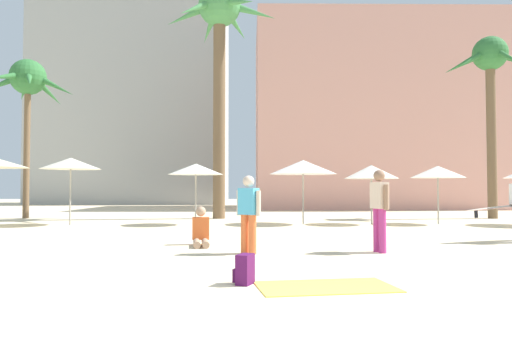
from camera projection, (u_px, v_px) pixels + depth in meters
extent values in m
plane|color=beige|center=(313.00, 310.00, 5.45)|extent=(120.00, 120.00, 0.00)
cube|color=#DB9989|center=(368.00, 118.00, 35.94)|extent=(16.19, 10.11, 12.94)
cube|color=#A8A8A3|center=(135.00, 56.00, 45.88)|extent=(16.91, 8.20, 27.19)
cylinder|color=brown|center=(27.00, 147.00, 22.61)|extent=(0.27, 0.27, 6.46)
sphere|color=#2D6B33|center=(28.00, 77.00, 22.73)|extent=(1.62, 1.62, 1.62)
cone|color=#2D6B33|center=(55.00, 86.00, 22.62)|extent=(1.93, 0.53, 1.18)
cone|color=#2D6B33|center=(48.00, 92.00, 23.89)|extent=(1.01, 1.88, 1.25)
cone|color=#2D6B33|center=(24.00, 90.00, 23.83)|extent=(1.32, 1.84, 1.05)
cone|color=#2D6B33|center=(4.00, 77.00, 21.46)|extent=(1.03, 1.97, 0.88)
cone|color=#2D6B33|center=(29.00, 80.00, 21.56)|extent=(1.18, 1.89, 1.08)
cylinder|color=brown|center=(491.00, 135.00, 22.51)|extent=(0.42, 0.42, 7.51)
sphere|color=#2D6B33|center=(490.00, 53.00, 22.65)|extent=(1.55, 1.55, 1.55)
cone|color=#2D6B33|center=(490.00, 66.00, 23.72)|extent=(1.06, 1.71, 0.92)
cone|color=#2D6B33|center=(462.00, 64.00, 23.17)|extent=(1.67, 1.10, 1.01)
cone|color=#2D6B33|center=(473.00, 59.00, 22.11)|extent=(1.66, 1.06, 1.09)
cone|color=#2D6B33|center=(507.00, 57.00, 21.53)|extent=(0.66, 1.69, 1.17)
cylinder|color=brown|center=(219.00, 111.00, 22.53)|extent=(0.55, 0.55, 9.73)
sphere|color=#428447|center=(219.00, 5.00, 22.71)|extent=(1.95, 1.95, 1.95)
cone|color=#428447|center=(253.00, 12.00, 22.73)|extent=(2.18, 0.44, 1.01)
cone|color=#428447|center=(235.00, 24.00, 23.99)|extent=(1.38, 2.08, 1.30)
cone|color=#428447|center=(210.00, 26.00, 23.98)|extent=(1.19, 2.07, 1.47)
cone|color=#428447|center=(188.00, 16.00, 22.95)|extent=(2.20, 0.81, 1.17)
cone|color=#428447|center=(197.00, 8.00, 21.60)|extent=(1.68, 1.86, 1.41)
cone|color=#428447|center=(239.00, 2.00, 21.50)|extent=(1.65, 2.00, 1.00)
cylinder|color=gray|center=(70.00, 191.00, 18.34)|extent=(0.06, 0.06, 2.49)
cone|color=beige|center=(71.00, 163.00, 18.38)|extent=(2.19, 2.19, 0.42)
cylinder|color=gray|center=(438.00, 195.00, 18.78)|extent=(0.06, 0.06, 2.21)
cone|color=white|center=(438.00, 172.00, 18.81)|extent=(2.05, 2.05, 0.45)
cylinder|color=gray|center=(371.00, 195.00, 18.69)|extent=(0.06, 0.06, 2.23)
cone|color=white|center=(371.00, 172.00, 18.72)|extent=(2.04, 2.04, 0.51)
cylinder|color=gray|center=(196.00, 194.00, 18.51)|extent=(0.06, 0.06, 2.28)
cone|color=white|center=(196.00, 169.00, 18.55)|extent=(2.06, 2.06, 0.41)
cylinder|color=gray|center=(303.00, 192.00, 18.80)|extent=(0.06, 0.06, 2.43)
cone|color=white|center=(303.00, 167.00, 18.84)|extent=(2.55, 2.55, 0.53)
cube|color=#F4CC4C|center=(326.00, 287.00, 6.73)|extent=(1.98, 1.30, 0.01)
cube|color=#4B1349|center=(245.00, 269.00, 6.93)|extent=(0.28, 0.35, 0.42)
cube|color=#3C0F3B|center=(237.00, 275.00, 6.97)|extent=(0.13, 0.22, 0.18)
cylinder|color=#936B51|center=(511.00, 195.00, 12.60)|extent=(0.12, 0.12, 0.50)
ellipsoid|color=beige|center=(512.00, 206.00, 12.64)|extent=(2.89, 1.25, 0.25)
ellipsoid|color=#D65240|center=(512.00, 206.00, 12.64)|extent=(2.90, 1.28, 0.23)
cube|color=black|center=(476.00, 214.00, 12.25)|extent=(0.11, 0.05, 0.19)
cylinder|color=#B7337F|center=(377.00, 230.00, 10.51)|extent=(0.20, 0.20, 0.92)
cylinder|color=#B7337F|center=(382.00, 231.00, 10.32)|extent=(0.20, 0.20, 0.92)
cube|color=beige|center=(379.00, 195.00, 10.44)|extent=(0.33, 0.45, 0.55)
sphere|color=#936B51|center=(379.00, 176.00, 10.46)|extent=(0.30, 0.30, 0.24)
cylinder|color=#936B51|center=(373.00, 197.00, 10.68)|extent=(0.13, 0.13, 0.53)
cylinder|color=#936B51|center=(386.00, 197.00, 10.20)|extent=(0.13, 0.13, 0.53)
cylinder|color=orange|center=(252.00, 234.00, 10.16)|extent=(0.22, 0.22, 0.80)
cylinder|color=orange|center=(245.00, 234.00, 10.28)|extent=(0.22, 0.22, 0.80)
cube|color=#4CB2DB|center=(249.00, 201.00, 10.24)|extent=(0.45, 0.42, 0.55)
sphere|color=beige|center=(249.00, 181.00, 10.26)|extent=(0.34, 0.34, 0.24)
cylinder|color=beige|center=(258.00, 203.00, 10.10)|extent=(0.14, 0.14, 0.52)
cylinder|color=beige|center=(239.00, 203.00, 10.39)|extent=(0.14, 0.14, 0.52)
cylinder|color=tan|center=(205.00, 243.00, 11.48)|extent=(0.27, 0.91, 0.16)
cylinder|color=tan|center=(197.00, 243.00, 11.45)|extent=(0.27, 0.91, 0.16)
cube|color=orange|center=(201.00, 228.00, 11.92)|extent=(0.42, 0.27, 0.53)
sphere|color=tan|center=(201.00, 211.00, 11.93)|extent=(0.27, 0.27, 0.24)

